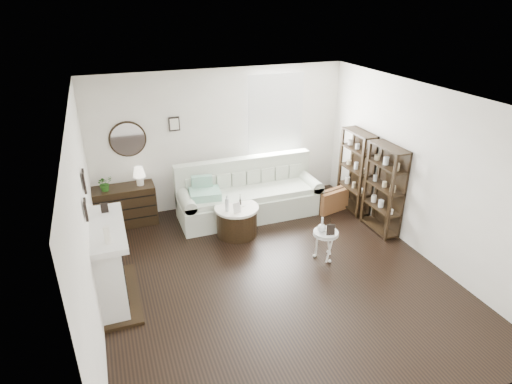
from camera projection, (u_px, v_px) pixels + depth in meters
name	position (u px, v px, depth m)	size (l,w,h in m)	color
room	(258.00, 124.00, 8.40)	(5.50, 5.50, 5.50)	black
fireplace	(111.00, 266.00, 5.84)	(0.50, 1.40, 1.84)	silver
shelf_unit_far	(356.00, 171.00, 8.25)	(0.30, 0.80, 1.60)	black
shelf_unit_near	(384.00, 189.00, 7.49)	(0.30, 0.80, 1.60)	black
sofa	(249.00, 197.00, 8.26)	(2.72, 0.94, 1.06)	#B1BAA6
quilt	(205.00, 194.00, 7.76)	(0.55, 0.45, 0.14)	#279066
suitcase	(332.00, 201.00, 8.41)	(0.66, 0.22, 0.44)	brown
dresser	(125.00, 206.00, 7.86)	(1.12, 0.48, 0.75)	black
table_lamp	(139.00, 176.00, 7.73)	(0.22, 0.22, 0.35)	white
potted_plant	(105.00, 183.00, 7.52)	(0.25, 0.22, 0.28)	#265A19
drum_table	(237.00, 220.00, 7.57)	(0.78, 0.78, 0.54)	black
pedestal_table	(326.00, 234.00, 6.80)	(0.41, 0.41, 0.49)	white
eiffel_drum	(240.00, 200.00, 7.49)	(0.11, 0.11, 0.18)	black
bottle_drum	(227.00, 203.00, 7.26)	(0.07, 0.07, 0.29)	silver
card_frame_drum	(237.00, 208.00, 7.24)	(0.13, 0.01, 0.18)	silver
eiffel_ped	(330.00, 225.00, 6.79)	(0.11, 0.11, 0.19)	black
flask_ped	(322.00, 225.00, 6.72)	(0.14, 0.14, 0.26)	silver
card_frame_ped	(331.00, 230.00, 6.66)	(0.13, 0.01, 0.17)	black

